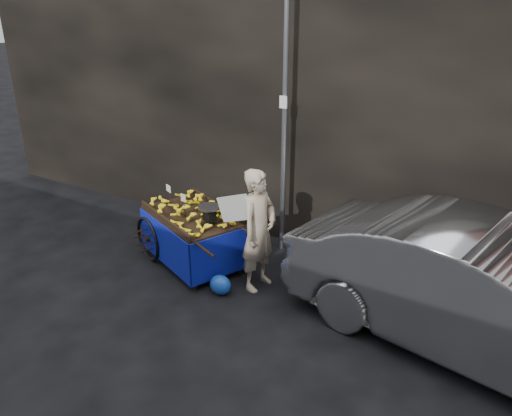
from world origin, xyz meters
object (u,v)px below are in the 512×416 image
Objects in this scene: vendor at (259,230)px; banana_cart at (191,219)px; parked_car at (485,295)px; plastic_bag at (220,285)px.

banana_cart is at bearing 91.41° from vendor.
vendor reaches higher than parked_car.
banana_cart is at bearing 148.07° from plastic_bag.
vendor is at bearing 18.75° from banana_cart.
plastic_bag is (-0.34, -0.45, -0.73)m from vendor.
plastic_bag is at bearing -8.29° from banana_cart.
plastic_bag is at bearing 109.85° from parked_car.
vendor is 2.89m from parked_car.
banana_cart is 1.34× the size of vendor.
vendor reaches higher than banana_cart.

